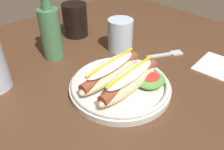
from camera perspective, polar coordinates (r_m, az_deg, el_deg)
The scene contains 7 objects.
dining_table at distance 0.71m, azimuth -1.03°, elevation -5.56°, with size 1.18×1.08×0.74m.
hot_dog_plate at distance 0.58m, azimuth 2.33°, elevation -1.55°, with size 0.26×0.26×0.08m.
fork at distance 0.76m, azimuth 13.49°, elevation 5.00°, with size 0.12×0.07×0.00m.
soda_cup at distance 0.86m, azimuth -9.07°, elevation 13.24°, with size 0.09×0.09×0.11m, color black.
water_cup at distance 0.75m, azimuth 2.05°, elevation 9.86°, with size 0.08×0.08×0.10m, color silver.
glass_bottle at distance 0.71m, azimuth -14.87°, elevation 10.37°, with size 0.06×0.06×0.22m.
napkin at distance 0.74m, azimuth 24.96°, elevation 1.79°, with size 0.13×0.12×0.00m, color white.
Camera 1 is at (-0.36, -0.41, 1.11)m, focal length 37.17 mm.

